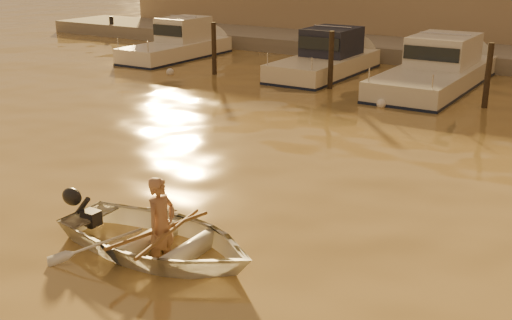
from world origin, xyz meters
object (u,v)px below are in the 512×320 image
Objects in this scene: moored_boat_0 at (176,44)px; person at (161,225)px; moored_boat_2 at (436,70)px; moored_boat_1 at (325,59)px; dinghy at (157,239)px.

person is at bearing -51.71° from moored_boat_0.
moored_boat_2 reaches higher than person.
moored_boat_1 and moored_boat_2 have the same top height.
moored_boat_1 is (-4.57, 15.24, 0.37)m from dinghy.
dinghy is 0.28m from person.
dinghy is 15.91m from moored_boat_1.
moored_boat_2 is at bearing 0.00° from moored_boat_0.
dinghy is 2.22× the size of person.
person reaches higher than dinghy.
dinghy is at bearing -51.95° from moored_boat_0.
moored_boat_0 is 11.72m from moored_boat_2.
moored_boat_2 is at bearing 0.32° from dinghy.
moored_boat_2 is (11.72, 0.00, 0.00)m from moored_boat_0.
moored_boat_1 is at bearing 16.21° from dinghy.
moored_boat_0 is (-11.93, 15.24, 0.37)m from dinghy.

